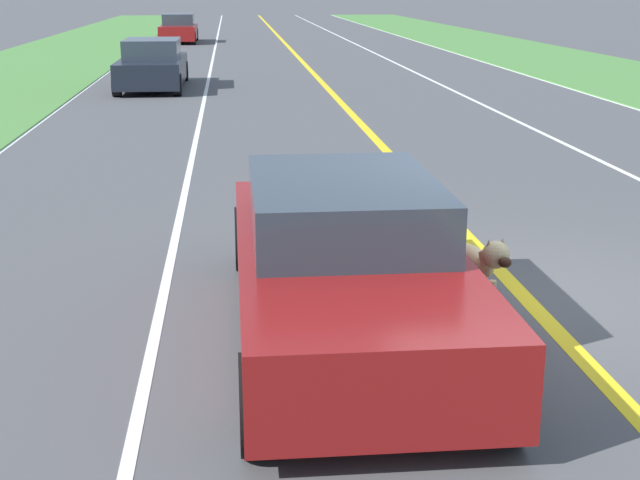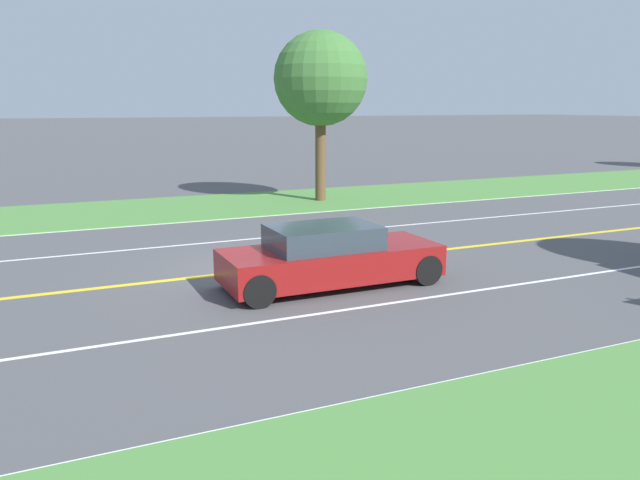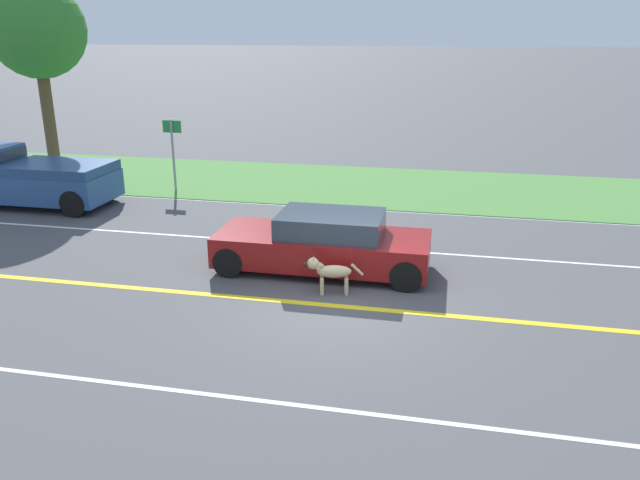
{
  "view_description": "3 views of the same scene",
  "coord_description": "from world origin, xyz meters",
  "px_view_note": "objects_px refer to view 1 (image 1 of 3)",
  "views": [
    {
      "loc": [
        2.78,
        7.91,
        2.93
      ],
      "look_at": [
        2.12,
        1.19,
        0.98
      ],
      "focal_mm": 50.0,
      "sensor_mm": 36.0,
      "label": 1
    },
    {
      "loc": [
        13.77,
        -4.84,
        3.86
      ],
      "look_at": [
        1.62,
        0.61,
        0.99
      ],
      "focal_mm": 35.0,
      "sensor_mm": 36.0,
      "label": 2
    },
    {
      "loc": [
        -11.08,
        -1.91,
        5.2
      ],
      "look_at": [
        1.54,
        0.76,
        0.82
      ],
      "focal_mm": 35.0,
      "sensor_mm": 36.0,
      "label": 3
    }
  ],
  "objects_px": {
    "car_trailing_mid": "(179,29)",
    "dog": "(478,262)",
    "car_trailing_near": "(153,65)",
    "ego_car": "(345,263)"
  },
  "relations": [
    {
      "from": "car_trailing_mid",
      "to": "dog",
      "type": "bearing_deg",
      "value": 96.87
    },
    {
      "from": "ego_car",
      "to": "dog",
      "type": "relative_size",
      "value": 3.79
    },
    {
      "from": "ego_car",
      "to": "car_trailing_near",
      "type": "height_order",
      "value": "car_trailing_near"
    },
    {
      "from": "car_trailing_near",
      "to": "car_trailing_mid",
      "type": "xyz_separation_m",
      "value": [
        0.36,
        -20.87,
        0.02
      ]
    },
    {
      "from": "car_trailing_mid",
      "to": "car_trailing_near",
      "type": "bearing_deg",
      "value": 90.98
    },
    {
      "from": "dog",
      "to": "car_trailing_mid",
      "type": "height_order",
      "value": "car_trailing_mid"
    },
    {
      "from": "dog",
      "to": "car_trailing_mid",
      "type": "relative_size",
      "value": 0.28
    },
    {
      "from": "ego_car",
      "to": "car_trailing_mid",
      "type": "distance_m",
      "value": 40.38
    },
    {
      "from": "ego_car",
      "to": "car_trailing_near",
      "type": "xyz_separation_m",
      "value": [
        3.18,
        -19.35,
        0.01
      ]
    },
    {
      "from": "dog",
      "to": "car_trailing_mid",
      "type": "xyz_separation_m",
      "value": [
        4.81,
        -39.87,
        0.17
      ]
    }
  ]
}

